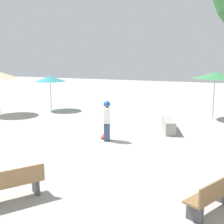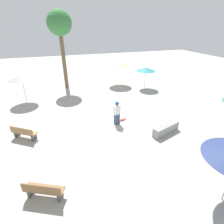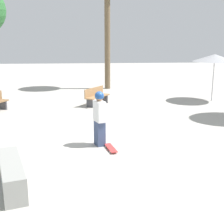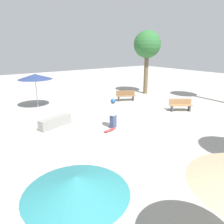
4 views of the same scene
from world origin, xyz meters
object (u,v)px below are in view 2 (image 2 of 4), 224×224
Objects in this scene: concrete_ledge at (166,129)px; bench_far at (44,190)px; skater_main at (117,112)px; shade_umbrella_grey at (21,78)px; shade_umbrella_teal at (146,69)px; bench_near at (24,133)px; palm_tree_far_back at (60,25)px; shade_umbrella_tan at (117,64)px; skateboard at (121,120)px.

bench_far is at bearing 109.02° from concrete_ledge.
shade_umbrella_grey is (6.10, 6.36, 1.32)m from skater_main.
shade_umbrella_teal reaches higher than concrete_ledge.
bench_near is 0.21× the size of palm_tree_far_back.
palm_tree_far_back reaches higher than concrete_ledge.
skater_main is 6.59m from bench_far.
skater_main is at bearing 34.19° from bench_near.
concrete_ledge is at bearing 20.76° from bench_near.
concrete_ledge is at bearing -60.26° from skater_main.
concrete_ledge is at bearing -132.44° from shade_umbrella_grey.
concrete_ledge is 13.61m from palm_tree_far_back.
concrete_ledge is 8.91m from shade_umbrella_teal.
bench_near is 11.19m from palm_tree_far_back.
palm_tree_far_back is (0.86, 5.53, 3.74)m from shade_umbrella_tan.
palm_tree_far_back is (9.12, 2.55, 5.19)m from skater_main.
concrete_ledge is 0.94× the size of shade_umbrella_teal.
shade_umbrella_teal is (6.20, -5.41, 1.11)m from skater_main.
skater_main is at bearing 138.90° from shade_umbrella_teal.
bench_far is (-2.51, 7.29, 0.13)m from concrete_ledge.
skater_main is 10.80m from palm_tree_far_back.
bench_far reaches higher than concrete_ledge.
palm_tree_far_back is (13.71, -2.16, 5.68)m from bench_far.
palm_tree_far_back is at bearing 69.81° from shade_umbrella_teal.
shade_umbrella_teal is at bearing 73.14° from bench_far.
shade_umbrella_tan is (2.06, 2.42, 0.34)m from shade_umbrella_teal.
skater_main is 1.04× the size of bench_far.
skater_main is 0.82× the size of concrete_ledge.
skateboard is 0.53× the size of bench_near.
bench_far is 0.63× the size of shade_umbrella_tan.
shade_umbrella_teal reaches higher than bench_near.
palm_tree_far_back reaches higher than shade_umbrella_grey.
bench_near is 0.96× the size of bench_far.
concrete_ledge is at bearing 177.74° from shade_umbrella_tan.
skateboard is 7.95m from shade_umbrella_teal.
skater_main is at bearing 51.21° from concrete_ledge.
shade_umbrella_teal reaches higher than skater_main.
skateboard is 0.37× the size of shade_umbrella_teal.
shade_umbrella_teal is at bearing 63.39° from bench_near.
shade_umbrella_grey is (6.02, 0.45, 1.80)m from bench_near.
shade_umbrella_tan is 0.34× the size of palm_tree_far_back.
palm_tree_far_back is at bearing 107.36° from bench_far.
palm_tree_far_back is (11.19, 5.13, 5.81)m from concrete_ledge.
shade_umbrella_grey is at bearing 103.00° from shade_umbrella_tan.
shade_umbrella_teal is at bearing -18.89° from concrete_ledge.
bench_near is 0.71× the size of shade_umbrella_teal.
skateboard is at bearing 37.05° from bench_near.
skateboard is at bearing 139.84° from shade_umbrella_teal.
bench_near is at bearing 157.73° from skater_main.
skater_main is at bearing 160.14° from shade_umbrella_tan.
skater_main is 0.70× the size of shade_umbrella_grey.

